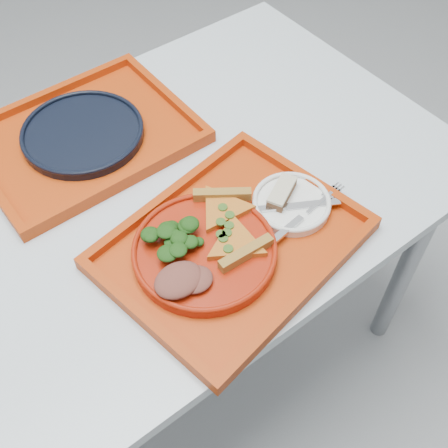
% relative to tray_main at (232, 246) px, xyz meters
% --- Properties ---
extents(ground, '(10.00, 10.00, 0.00)m').
position_rel_tray_main_xyz_m(ground, '(-0.21, 0.21, -0.76)').
color(ground, gray).
rests_on(ground, ground).
extents(table, '(1.60, 0.80, 0.75)m').
position_rel_tray_main_xyz_m(table, '(-0.21, 0.21, -0.08)').
color(table, silver).
rests_on(table, ground).
extents(tray_main, '(0.50, 0.42, 0.01)m').
position_rel_tray_main_xyz_m(tray_main, '(0.00, 0.00, 0.00)').
color(tray_main, '#A83108').
rests_on(tray_main, table).
extents(tray_far, '(0.45, 0.35, 0.01)m').
position_rel_tray_main_xyz_m(tray_far, '(-0.08, 0.42, 0.00)').
color(tray_far, '#A83108').
rests_on(tray_far, table).
extents(dinner_plate, '(0.26, 0.26, 0.02)m').
position_rel_tray_main_xyz_m(dinner_plate, '(-0.05, 0.01, 0.02)').
color(dinner_plate, '#991E0A').
rests_on(dinner_plate, tray_main).
extents(side_plate, '(0.15, 0.15, 0.01)m').
position_rel_tray_main_xyz_m(side_plate, '(0.15, 0.00, 0.01)').
color(side_plate, white).
rests_on(side_plate, tray_main).
extents(navy_plate, '(0.26, 0.26, 0.02)m').
position_rel_tray_main_xyz_m(navy_plate, '(-0.08, 0.42, 0.01)').
color(navy_plate, black).
rests_on(navy_plate, tray_far).
extents(pizza_slice_a, '(0.11, 0.13, 0.02)m').
position_rel_tray_main_xyz_m(pizza_slice_a, '(-0.00, -0.02, 0.03)').
color(pizza_slice_a, gold).
rests_on(pizza_slice_a, dinner_plate).
extents(pizza_slice_b, '(0.16, 0.17, 0.02)m').
position_rel_tray_main_xyz_m(pizza_slice_b, '(0.03, 0.06, 0.03)').
color(pizza_slice_b, gold).
rests_on(pizza_slice_b, dinner_plate).
extents(salad_heap, '(0.09, 0.08, 0.04)m').
position_rel_tray_main_xyz_m(salad_heap, '(-0.09, 0.05, 0.04)').
color(salad_heap, black).
rests_on(salad_heap, dinner_plate).
extents(meat_portion, '(0.09, 0.07, 0.03)m').
position_rel_tray_main_xyz_m(meat_portion, '(-0.13, -0.02, 0.04)').
color(meat_portion, brown).
rests_on(meat_portion, dinner_plate).
extents(dessert_bar, '(0.09, 0.07, 0.02)m').
position_rel_tray_main_xyz_m(dessert_bar, '(0.14, 0.02, 0.03)').
color(dessert_bar, '#4F2A1A').
rests_on(dessert_bar, side_plate).
extents(knife, '(0.17, 0.10, 0.01)m').
position_rel_tray_main_xyz_m(knife, '(0.14, -0.01, 0.02)').
color(knife, silver).
rests_on(knife, side_plate).
extents(fork, '(0.19, 0.04, 0.01)m').
position_rel_tray_main_xyz_m(fork, '(0.15, -0.04, 0.02)').
color(fork, silver).
rests_on(fork, side_plate).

